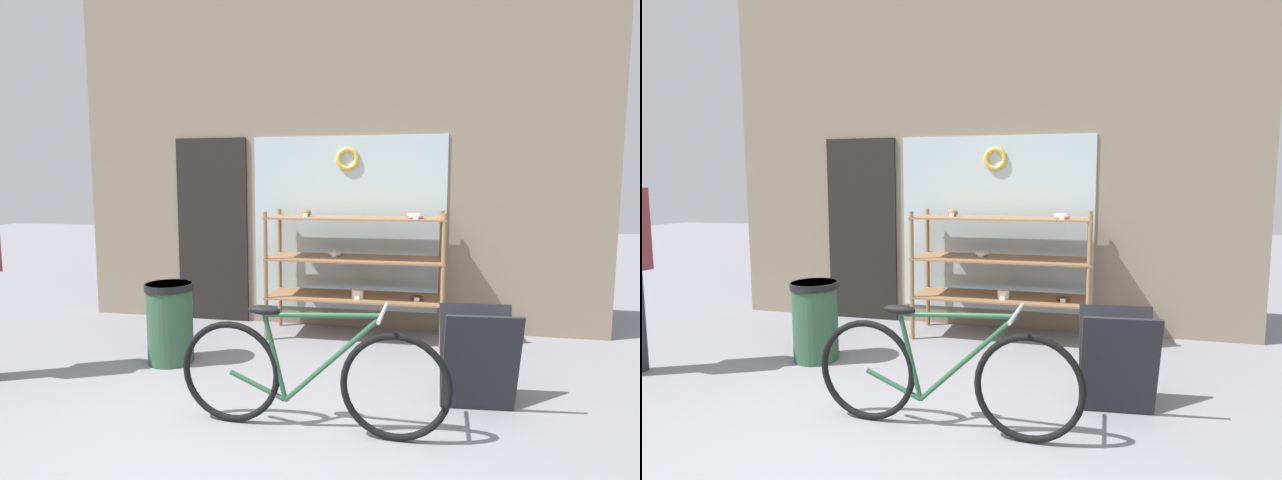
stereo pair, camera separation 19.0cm
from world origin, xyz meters
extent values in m
plane|color=gray|center=(0.00, 0.00, 0.00)|extent=(30.00, 30.00, 0.00)
cube|color=gray|center=(0.00, 3.02, 1.96)|extent=(5.81, 0.08, 3.91)
cube|color=silver|center=(0.20, 2.97, 1.15)|extent=(2.10, 0.02, 1.90)
cube|color=black|center=(-1.37, 2.97, 1.05)|extent=(0.84, 0.03, 2.10)
torus|color=gold|center=(0.20, 2.96, 1.85)|extent=(0.26, 0.06, 0.26)
cylinder|color=#8E6642|center=(-0.54, 2.34, 0.66)|extent=(0.04, 0.04, 1.31)
cylinder|color=#8E6642|center=(1.20, 2.34, 0.66)|extent=(0.04, 0.04, 1.31)
cylinder|color=#8E6642|center=(-0.54, 2.86, 0.66)|extent=(0.04, 0.04, 1.31)
cylinder|color=#8E6642|center=(1.20, 2.86, 0.66)|extent=(0.04, 0.04, 1.31)
cube|color=#8E6642|center=(0.33, 2.60, 0.43)|extent=(1.78, 0.57, 0.02)
cube|color=#8E6642|center=(0.33, 2.60, 0.83)|extent=(1.78, 0.57, 0.02)
cube|color=#8E6642|center=(0.33, 2.60, 1.24)|extent=(1.78, 0.57, 0.02)
torus|color=pink|center=(0.94, 2.48, 1.27)|extent=(0.15, 0.15, 0.04)
cube|color=white|center=(0.94, 2.40, 1.27)|extent=(0.05, 0.00, 0.04)
ellipsoid|color=brown|center=(-0.18, 2.61, 1.29)|extent=(0.11, 0.09, 0.07)
cube|color=white|center=(-0.18, 2.54, 1.27)|extent=(0.05, 0.00, 0.04)
torus|color=tan|center=(0.92, 2.68, 1.27)|extent=(0.15, 0.15, 0.04)
cube|color=white|center=(0.92, 2.60, 1.27)|extent=(0.05, 0.00, 0.04)
torus|color=#4C2D1E|center=(0.96, 2.54, 0.46)|extent=(0.13, 0.13, 0.04)
cube|color=white|center=(0.96, 2.47, 0.46)|extent=(0.05, 0.00, 0.04)
cylinder|color=beige|center=(0.37, 2.49, 0.48)|extent=(0.12, 0.12, 0.09)
cube|color=white|center=(0.37, 2.42, 0.46)|extent=(0.05, 0.00, 0.04)
torus|color=beige|center=(0.11, 2.69, 0.86)|extent=(0.14, 0.14, 0.05)
cube|color=white|center=(0.11, 2.61, 0.85)|extent=(0.05, 0.00, 0.04)
torus|color=black|center=(-0.24, 0.60, 0.34)|extent=(0.69, 0.07, 0.69)
torus|color=black|center=(0.84, 0.56, 0.34)|extent=(0.69, 0.07, 0.69)
cylinder|color=#235133|center=(0.45, 0.57, 0.49)|extent=(0.65, 0.06, 0.62)
cylinder|color=#235133|center=(0.38, 0.57, 0.77)|extent=(0.76, 0.06, 0.07)
cylinder|color=#235133|center=(0.07, 0.59, 0.47)|extent=(0.17, 0.04, 0.57)
cylinder|color=#235133|center=(-0.05, 0.59, 0.27)|extent=(0.39, 0.05, 0.18)
ellipsoid|color=black|center=(0.00, 0.59, 0.78)|extent=(0.22, 0.10, 0.06)
cylinder|color=#B2B2B7|center=(0.76, 0.56, 0.81)|extent=(0.04, 0.46, 0.02)
cube|color=#232328|center=(1.40, 1.02, 0.36)|extent=(0.52, 0.24, 0.71)
cube|color=#232328|center=(1.39, 1.20, 0.36)|extent=(0.52, 0.24, 0.71)
cylinder|color=#2D5138|center=(-1.18, 1.56, 0.36)|extent=(0.40, 0.40, 0.71)
cylinder|color=black|center=(-1.18, 1.56, 0.68)|extent=(0.42, 0.42, 0.06)
camera|label=1|loc=(0.96, -2.41, 1.58)|focal=28.00mm
camera|label=2|loc=(1.15, -2.37, 1.58)|focal=28.00mm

